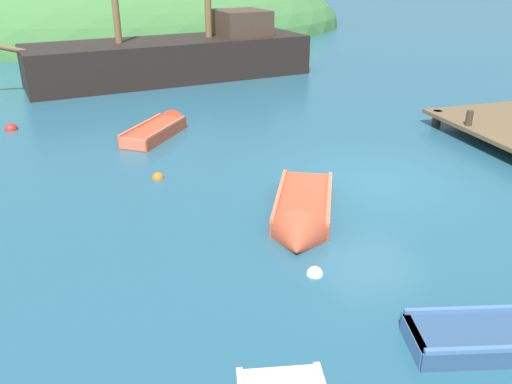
% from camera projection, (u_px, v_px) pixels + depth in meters
% --- Properties ---
extents(ground_plane, '(120.00, 120.00, 0.00)m').
position_uv_depth(ground_plane, '(376.00, 181.00, 13.13)').
color(ground_plane, '#285B70').
extents(shore_hill, '(40.46, 26.21, 11.48)m').
position_uv_depth(shore_hill, '(80.00, 30.00, 40.01)').
color(shore_hill, '#477F3D').
rests_on(shore_hill, ground).
extents(sailing_ship, '(15.09, 5.44, 11.40)m').
position_uv_depth(sailing_ship, '(175.00, 64.00, 23.81)').
color(sailing_ship, black).
rests_on(sailing_ship, ground).
extents(rowboat_far, '(2.60, 3.09, 0.90)m').
position_uv_depth(rowboat_far, '(161.00, 130.00, 16.60)').
color(rowboat_far, '#C64C2D').
rests_on(rowboat_far, ground).
extents(rowboat_center, '(2.49, 3.58, 1.11)m').
position_uv_depth(rowboat_center, '(302.00, 217.00, 11.08)').
color(rowboat_center, '#C64C2D').
rests_on(rowboat_center, ground).
extents(buoy_orange, '(0.30, 0.30, 0.30)m').
position_uv_depth(buoy_orange, '(158.00, 178.00, 13.30)').
color(buoy_orange, orange).
rests_on(buoy_orange, ground).
extents(buoy_white, '(0.30, 0.30, 0.30)m').
position_uv_depth(buoy_white, '(315.00, 274.00, 9.28)').
color(buoy_white, white).
rests_on(buoy_white, ground).
extents(buoy_red, '(0.40, 0.40, 0.40)m').
position_uv_depth(buoy_red, '(11.00, 130.00, 17.01)').
color(buoy_red, red).
rests_on(buoy_red, ground).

